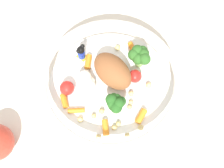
% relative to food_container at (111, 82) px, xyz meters
% --- Properties ---
extents(ground_plane, '(2.40, 2.40, 0.00)m').
position_rel_food_container_xyz_m(ground_plane, '(-0.00, -0.00, -0.03)').
color(ground_plane, silver).
extents(food_container, '(0.26, 0.26, 0.06)m').
position_rel_food_container_xyz_m(food_container, '(0.00, 0.00, 0.00)').
color(food_container, white).
rests_on(food_container, ground_plane).
extents(folded_napkin, '(0.16, 0.14, 0.01)m').
position_rel_food_container_xyz_m(folded_napkin, '(0.11, -0.19, -0.03)').
color(folded_napkin, white).
rests_on(folded_napkin, ground_plane).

